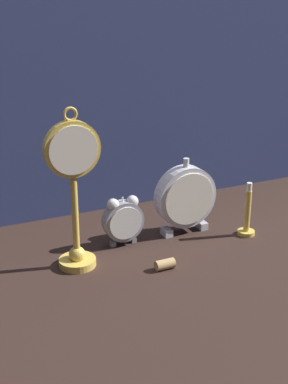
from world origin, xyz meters
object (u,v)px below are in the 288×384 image
Objects in this scene: mantel_clock_silver at (186,197)px; wine_cork at (165,264)px; brass_candlestick at (247,218)px; alarm_clock_twin_bell at (123,219)px; pocket_watch_on_stand at (74,191)px.

mantel_clock_silver reaches higher than wine_cork.
brass_candlestick reaches higher than wine_cork.
alarm_clock_twin_bell is at bearing 179.61° from mantel_clock_silver.
pocket_watch_on_stand is 1.83× the size of mantel_clock_silver.
pocket_watch_on_stand is at bearing 176.72° from brass_candlestick.
brass_candlestick is at bearing 15.14° from wine_cork.
mantel_clock_silver is (0.29, 0.05, -0.08)m from pocket_watch_on_stand.
pocket_watch_on_stand is at bearing -157.96° from alarm_clock_twin_bell.
mantel_clock_silver is at bearing 9.97° from pocket_watch_on_stand.
brass_candlestick is at bearing -14.75° from alarm_clock_twin_bell.
pocket_watch_on_stand reaches higher than wine_cork.
alarm_clock_twin_bell is at bearing 102.84° from wine_cork.
alarm_clock_twin_bell is 0.63× the size of mantel_clock_silver.
alarm_clock_twin_bell is at bearing 22.04° from pocket_watch_on_stand.
brass_candlestick is at bearing -3.28° from pocket_watch_on_stand.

